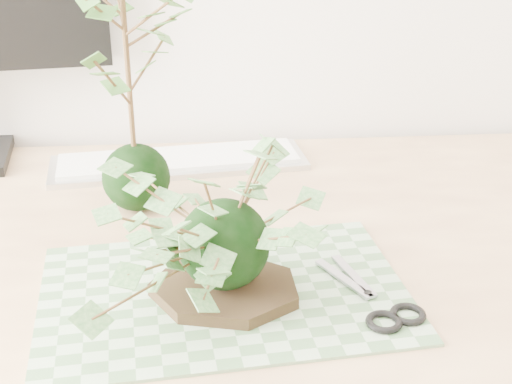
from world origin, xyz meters
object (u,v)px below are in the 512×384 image
(ivy_kokedama, at_px, (223,205))
(maple_kokedama, at_px, (123,10))
(keyboard, at_px, (179,161))
(desk, at_px, (197,285))

(ivy_kokedama, distance_m, maple_kokedama, 0.33)
(keyboard, bearing_deg, ivy_kokedama, -87.99)
(ivy_kokedama, relative_size, keyboard, 0.76)
(ivy_kokedama, bearing_deg, maple_kokedama, 115.49)
(desk, xyz_separation_m, maple_kokedama, (-0.08, 0.08, 0.38))
(desk, bearing_deg, keyboard, 96.10)
(keyboard, bearing_deg, desk, -90.53)
(maple_kokedama, bearing_deg, desk, -44.90)
(keyboard, bearing_deg, maple_kokedama, -116.45)
(desk, bearing_deg, ivy_kokedama, -77.77)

